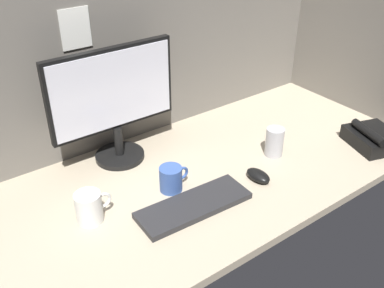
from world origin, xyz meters
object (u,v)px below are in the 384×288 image
Objects in this scene: mug_ceramic_white at (89,207)px; mouse at (258,176)px; keyboard at (194,205)px; mug_steel at (274,142)px; monitor at (114,100)px; mug_ceramic_blue at (171,179)px; desk_phone at (373,138)px.

mouse is at bearing -15.05° from mug_ceramic_white.
mug_steel reaches higher than keyboard.
mug_ceramic_white is (-23.76, -26.26, -18.71)cm from monitor.
mug_ceramic_blue is 43.22cm from mug_steel.
monitor reaches higher than mug_ceramic_blue.
mug_ceramic_white is (-28.37, 1.74, 0.58)cm from mug_ceramic_blue.
mug_ceramic_white is (-55.39, 14.89, 3.22)cm from mouse.
mug_steel is (42.75, 7.49, 4.48)cm from keyboard.
desk_phone is at bearing -31.40° from monitor.
monitor is at bearing 125.22° from mouse.
monitor is 4.26× the size of mug_steel.
mug_steel is at bearing 25.60° from mouse.
desk_phone is (78.47, -22.72, -1.15)cm from mug_ceramic_blue.
mug_steel is (42.94, -4.71, 1.14)cm from mug_ceramic_blue.
mug_ceramic_blue is 81.70cm from desk_phone.
monitor is 46.37cm from keyboard.
mug_ceramic_blue is at bearing 93.60° from keyboard.
mug_ceramic_blue is at bearing 151.72° from mouse.
desk_phone is (106.84, -24.45, -1.73)cm from mug_ceramic_white.
mouse is (26.83, -0.95, 0.70)cm from keyboard.
mug_ceramic_blue is (4.61, -28.00, -19.29)cm from monitor.
monitor is 56.34cm from mouse.
mug_steel reaches higher than mug_ceramic_white.
mouse is 0.41× the size of desk_phone.
desk_phone is (35.52, -18.01, -2.29)cm from mug_steel.
monitor reaches higher than mug_steel.
mug_steel is (47.56, -32.71, -18.15)cm from monitor.
keyboard is 1.59× the size of desk_phone.
mug_steel is (71.32, -6.45, 0.56)cm from mug_ceramic_white.
mug_ceramic_white is 0.49× the size of desk_phone.
monitor reaches higher than keyboard.
mug_ceramic_white is 1.05× the size of mug_steel.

